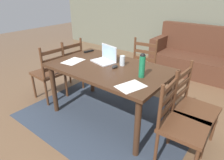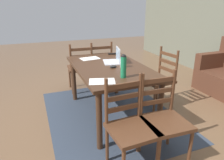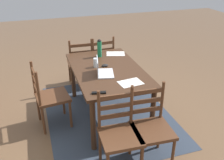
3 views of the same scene
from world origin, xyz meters
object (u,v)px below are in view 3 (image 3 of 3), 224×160
object	(u,v)px
chair_left_far	(119,134)
computer_mouse	(105,65)
chair_far_head	(49,97)
tv_remote	(99,93)
dining_table	(107,75)
chair_right_far	(81,63)
water_bottle	(99,48)
laptop	(102,70)
drinking_glass	(96,63)
chair_left_near	(151,127)
chair_right_near	(101,61)

from	to	relation	value
chair_left_far	computer_mouse	bearing A→B (deg)	-8.66
chair_far_head	tv_remote	world-z (taller)	chair_far_head
dining_table	chair_far_head	distance (m)	0.88
dining_table	chair_right_far	xyz separation A→B (m)	(1.08, 0.19, -0.22)
dining_table	water_bottle	distance (m)	0.56
laptop	drinking_glass	world-z (taller)	laptop
chair_left_near	chair_right_near	distance (m)	2.16
dining_table	chair_left_far	bearing A→B (deg)	169.99
chair_far_head	chair_left_near	distance (m)	1.50
chair_left_far	laptop	size ratio (longest dim) A/B	2.63
chair_left_far	tv_remote	size ratio (longest dim) A/B	5.59
chair_left_far	tv_remote	bearing A→B (deg)	15.41
computer_mouse	tv_remote	world-z (taller)	computer_mouse
chair_left_far	water_bottle	size ratio (longest dim) A/B	3.32
computer_mouse	chair_left_far	bearing A→B (deg)	170.99
chair_far_head	drinking_glass	size ratio (longest dim) A/B	7.15
laptop	water_bottle	xyz separation A→B (m)	(0.66, -0.15, 0.09)
chair_right_far	water_bottle	size ratio (longest dim) A/B	3.32
chair_left_near	laptop	bearing A→B (deg)	19.05
water_bottle	computer_mouse	distance (m)	0.44
laptop	tv_remote	size ratio (longest dim) A/B	2.13
computer_mouse	tv_remote	size ratio (longest dim) A/B	0.59
chair_left_near	laptop	distance (m)	1.05
water_bottle	tv_remote	xyz separation A→B (m)	(-1.17, 0.33, -0.14)
drinking_glass	computer_mouse	bearing A→B (deg)	-100.56
chair_right_near	tv_remote	world-z (taller)	chair_right_near
computer_mouse	chair_left_near	bearing A→B (deg)	-170.32
chair_right_far	water_bottle	world-z (taller)	water_bottle
chair_far_head	tv_remote	distance (m)	0.91
chair_left_near	chair_right_far	size ratio (longest dim) A/B	1.00
chair_far_head	chair_left_far	distance (m)	1.26
chair_left_near	chair_right_near	bearing A→B (deg)	0.00
chair_right_far	water_bottle	bearing A→B (deg)	-159.43
tv_remote	computer_mouse	bearing A→B (deg)	170.16
laptop	computer_mouse	bearing A→B (deg)	-24.55
dining_table	chair_left_near	bearing A→B (deg)	-169.78
chair_far_head	chair_left_near	size ratio (longest dim) A/B	1.00
chair_right_far	chair_left_near	bearing A→B (deg)	-169.79
laptop	drinking_glass	xyz separation A→B (m)	(0.27, 0.02, 0.01)
chair_far_head	laptop	world-z (taller)	laptop
chair_far_head	chair_right_far	distance (m)	1.27
water_bottle	computer_mouse	size ratio (longest dim) A/B	2.87
water_bottle	tv_remote	world-z (taller)	water_bottle
chair_right_near	laptop	distance (m)	1.33
chair_far_head	tv_remote	size ratio (longest dim) A/B	5.59
chair_right_near	chair_right_far	bearing A→B (deg)	90.00
chair_right_near	tv_remote	size ratio (longest dim) A/B	5.59
chair_left_near	chair_left_far	size ratio (longest dim) A/B	1.00
chair_left_near	water_bottle	distance (m)	1.66
chair_left_near	chair_right_far	bearing A→B (deg)	10.21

